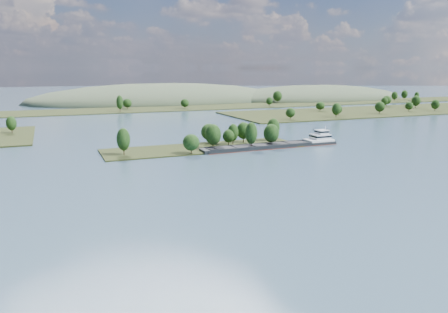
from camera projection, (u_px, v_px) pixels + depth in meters
name	position (u px, v px, depth m)	size (l,w,h in m)	color
ground	(256.00, 175.00, 165.26)	(1800.00, 1800.00, 0.00)	#334758
tree_island	(217.00, 140.00, 220.65)	(100.00, 32.30, 14.26)	black
right_bank	(392.00, 110.00, 413.70)	(320.00, 90.00, 13.92)	black
back_shoreline	(134.00, 109.00, 421.81)	(900.00, 60.00, 16.27)	black
hill_east	(315.00, 99.00, 578.97)	(260.00, 140.00, 36.00)	#3A4731
hill_west	(162.00, 101.00, 532.38)	(320.00, 160.00, 44.00)	#3A4731
cargo_barge	(280.00, 145.00, 223.89)	(75.04, 10.94, 10.12)	black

